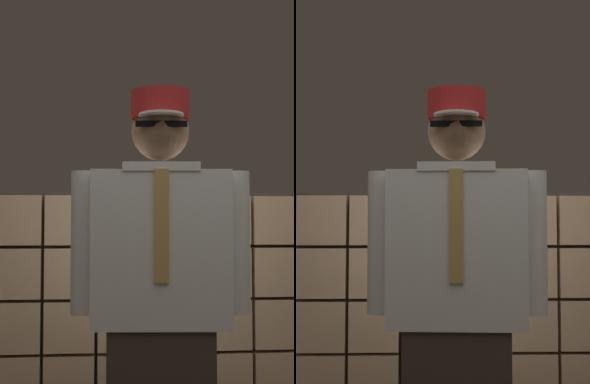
{
  "view_description": "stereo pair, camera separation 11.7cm",
  "coord_description": "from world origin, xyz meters",
  "views": [
    {
      "loc": [
        -0.4,
        -1.79,
        1.3
      ],
      "look_at": [
        -0.23,
        0.4,
        1.43
      ],
      "focal_mm": 50.62,
      "sensor_mm": 36.0,
      "label": 1
    },
    {
      "loc": [
        -0.29,
        -1.79,
        1.3
      ],
      "look_at": [
        -0.23,
        0.4,
        1.43
      ],
      "focal_mm": 50.62,
      "sensor_mm": 36.0,
      "label": 2
    }
  ],
  "objects": [
    {
      "name": "standing_person",
      "position": [
        -0.17,
        0.42,
        0.96
      ],
      "size": [
        0.74,
        0.32,
        1.85
      ],
      "rotation": [
        0.0,
        0.0,
        -0.07
      ],
      "color": "#382D23",
      "rests_on": "ground"
    },
    {
      "name": "glass_block_wall",
      "position": [
        -0.0,
        1.29,
        0.73
      ],
      "size": [
        2.09,
        0.1,
        1.5
      ],
      "color": "#E0B78C",
      "rests_on": "ground"
    }
  ]
}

